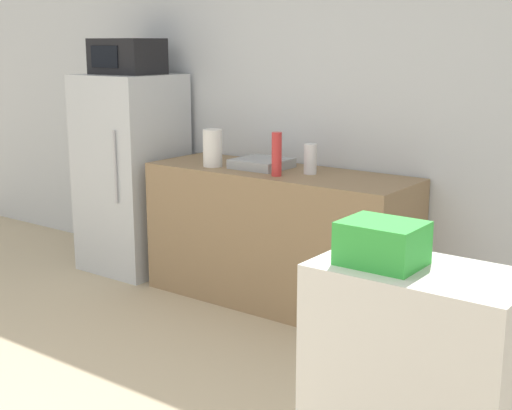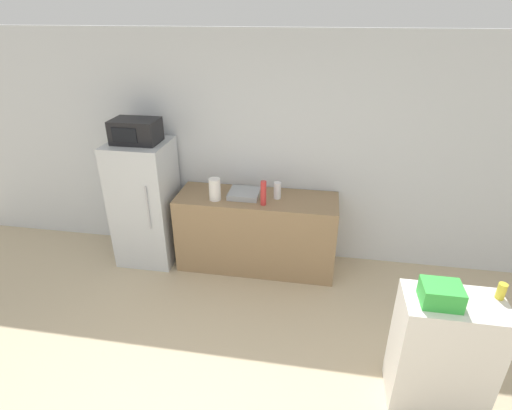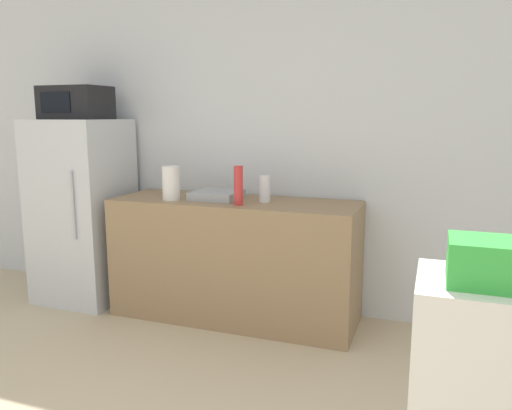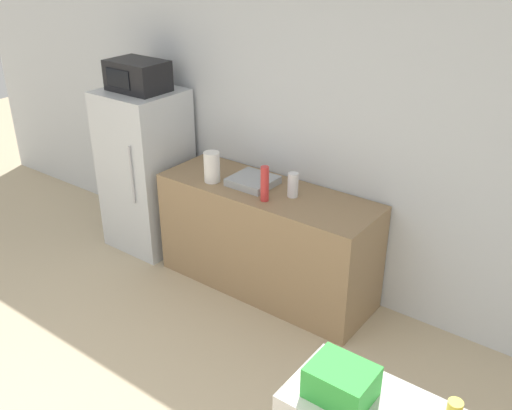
{
  "view_description": "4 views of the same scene",
  "coord_description": "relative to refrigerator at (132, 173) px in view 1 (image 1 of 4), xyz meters",
  "views": [
    {
      "loc": [
        2.6,
        -1.16,
        1.68
      ],
      "look_at": [
        0.5,
        1.68,
        0.88
      ],
      "focal_mm": 50.0,
      "sensor_mm": 36.0,
      "label": 1
    },
    {
      "loc": [
        0.7,
        -1.41,
        2.77
      ],
      "look_at": [
        0.17,
        1.71,
        1.2
      ],
      "focal_mm": 28.0,
      "sensor_mm": 36.0,
      "label": 2
    },
    {
      "loc": [
        1.39,
        -0.75,
        1.49
      ],
      "look_at": [
        0.47,
        1.81,
        1.0
      ],
      "focal_mm": 35.0,
      "sensor_mm": 36.0,
      "label": 3
    },
    {
      "loc": [
        2.36,
        -0.71,
        2.72
      ],
      "look_at": [
        0.52,
        1.76,
        1.2
      ],
      "focal_mm": 40.0,
      "sensor_mm": 36.0,
      "label": 4
    }
  ],
  "objects": [
    {
      "name": "paper_towel_roll",
      "position": [
        0.87,
        -0.09,
        0.28
      ],
      "size": [
        0.13,
        0.13,
        0.24
      ],
      "primitive_type": "cylinder",
      "color": "white",
      "rests_on": "counter"
    },
    {
      "name": "counter",
      "position": [
        1.31,
        0.04,
        -0.29
      ],
      "size": [
        1.79,
        0.61,
        0.88
      ],
      "primitive_type": "cube",
      "color": "#937551",
      "rests_on": "ground_plane"
    },
    {
      "name": "basket",
      "position": [
        2.85,
        -1.57,
        0.3
      ],
      "size": [
        0.26,
        0.21,
        0.15
      ],
      "primitive_type": "cube",
      "color": "green",
      "rests_on": "shelf_cabinet"
    },
    {
      "name": "shelf_cabinet",
      "position": [
        2.97,
        -1.53,
        -0.25
      ],
      "size": [
        0.69,
        0.41,
        0.96
      ],
      "primitive_type": "cube",
      "color": "white",
      "rests_on": "ground_plane"
    },
    {
      "name": "bottle_short",
      "position": [
        1.53,
        0.06,
        0.25
      ],
      "size": [
        0.08,
        0.08,
        0.19
      ],
      "primitive_type": "cylinder",
      "color": "silver",
      "rests_on": "counter"
    },
    {
      "name": "sink_basin",
      "position": [
        1.17,
        0.05,
        0.18
      ],
      "size": [
        0.33,
        0.32,
        0.06
      ],
      "primitive_type": "cube",
      "color": "#9EA3A8",
      "rests_on": "counter"
    },
    {
      "name": "bottle_tall",
      "position": [
        1.41,
        -0.12,
        0.29
      ],
      "size": [
        0.06,
        0.06,
        0.27
      ],
      "primitive_type": "cylinder",
      "color": "red",
      "rests_on": "counter"
    },
    {
      "name": "microwave",
      "position": [
        -0.0,
        -0.0,
        0.86
      ],
      "size": [
        0.49,
        0.34,
        0.25
      ],
      "color": "black",
      "rests_on": "refrigerator"
    },
    {
      "name": "wall_back",
      "position": [
        1.27,
        0.39,
        0.57
      ],
      "size": [
        8.0,
        0.06,
        2.6
      ],
      "primitive_type": "cube",
      "color": "silver",
      "rests_on": "ground_plane"
    },
    {
      "name": "refrigerator",
      "position": [
        0.0,
        0.0,
        0.0
      ],
      "size": [
        0.66,
        0.64,
        1.46
      ],
      "color": "silver",
      "rests_on": "ground_plane"
    }
  ]
}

